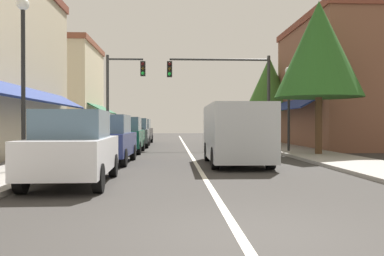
{
  "coord_description": "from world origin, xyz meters",
  "views": [
    {
      "loc": [
        -0.88,
        -5.39,
        1.46
      ],
      "look_at": [
        0.01,
        13.12,
        1.26
      ],
      "focal_mm": 39.82,
      "sensor_mm": 36.0,
      "label": 1
    }
  ],
  "objects_px": {
    "street_lamp_right_mid": "(289,94)",
    "tree_right_far": "(269,84)",
    "traffic_signal_mast_arm": "(232,84)",
    "tree_right_near": "(319,49)",
    "street_lamp_left_near": "(23,56)",
    "parked_car_second_left": "(107,139)",
    "parked_car_third_left": "(125,135)",
    "parked_car_far_left": "(135,133)",
    "traffic_signal_left_corner": "(120,87)",
    "van_in_lane": "(236,132)",
    "parked_car_nearest_left": "(73,148)",
    "parked_car_distant_left": "(139,131)"
  },
  "relations": [
    {
      "from": "street_lamp_right_mid",
      "to": "tree_right_far",
      "type": "distance_m",
      "value": 9.96
    },
    {
      "from": "traffic_signal_mast_arm",
      "to": "tree_right_near",
      "type": "distance_m",
      "value": 6.9
    },
    {
      "from": "street_lamp_left_near",
      "to": "tree_right_far",
      "type": "relative_size",
      "value": 0.82
    },
    {
      "from": "parked_car_second_left",
      "to": "street_lamp_left_near",
      "type": "bearing_deg",
      "value": -119.03
    },
    {
      "from": "traffic_signal_mast_arm",
      "to": "tree_right_far",
      "type": "xyz_separation_m",
      "value": [
        3.51,
        5.65,
        0.48
      ]
    },
    {
      "from": "parked_car_third_left",
      "to": "parked_car_far_left",
      "type": "distance_m",
      "value": 5.06
    },
    {
      "from": "parked_car_second_left",
      "to": "street_lamp_right_mid",
      "type": "bearing_deg",
      "value": 32.26
    },
    {
      "from": "traffic_signal_left_corner",
      "to": "street_lamp_left_near",
      "type": "height_order",
      "value": "traffic_signal_left_corner"
    },
    {
      "from": "van_in_lane",
      "to": "street_lamp_right_mid",
      "type": "height_order",
      "value": "street_lamp_right_mid"
    },
    {
      "from": "parked_car_second_left",
      "to": "parked_car_far_left",
      "type": "bearing_deg",
      "value": 90.94
    },
    {
      "from": "parked_car_nearest_left",
      "to": "tree_right_near",
      "type": "xyz_separation_m",
      "value": [
        8.83,
        8.18,
        3.84
      ]
    },
    {
      "from": "parked_car_distant_left",
      "to": "van_in_lane",
      "type": "xyz_separation_m",
      "value": [
        4.61,
        -15.84,
        0.27
      ]
    },
    {
      "from": "parked_car_second_left",
      "to": "tree_right_far",
      "type": "bearing_deg",
      "value": 58.67
    },
    {
      "from": "parked_car_nearest_left",
      "to": "parked_car_second_left",
      "type": "height_order",
      "value": "same"
    },
    {
      "from": "tree_right_near",
      "to": "street_lamp_right_mid",
      "type": "bearing_deg",
      "value": 110.94
    },
    {
      "from": "parked_car_second_left",
      "to": "street_lamp_left_near",
      "type": "xyz_separation_m",
      "value": [
        -1.89,
        -3.23,
        2.51
      ]
    },
    {
      "from": "traffic_signal_left_corner",
      "to": "traffic_signal_mast_arm",
      "type": "bearing_deg",
      "value": -13.07
    },
    {
      "from": "van_in_lane",
      "to": "street_lamp_left_near",
      "type": "height_order",
      "value": "street_lamp_left_near"
    },
    {
      "from": "parked_car_second_left",
      "to": "traffic_signal_mast_arm",
      "type": "relative_size",
      "value": 0.69
    },
    {
      "from": "traffic_signal_left_corner",
      "to": "street_lamp_right_mid",
      "type": "xyz_separation_m",
      "value": [
        8.87,
        -5.68,
        -0.77
      ]
    },
    {
      "from": "traffic_signal_left_corner",
      "to": "street_lamp_right_mid",
      "type": "height_order",
      "value": "traffic_signal_left_corner"
    },
    {
      "from": "traffic_signal_left_corner",
      "to": "street_lamp_right_mid",
      "type": "distance_m",
      "value": 10.57
    },
    {
      "from": "parked_car_far_left",
      "to": "street_lamp_left_near",
      "type": "relative_size",
      "value": 0.82
    },
    {
      "from": "parked_car_nearest_left",
      "to": "tree_right_far",
      "type": "xyz_separation_m",
      "value": [
        9.37,
        19.98,
        3.38
      ]
    },
    {
      "from": "street_lamp_right_mid",
      "to": "traffic_signal_mast_arm",
      "type": "bearing_deg",
      "value": 118.01
    },
    {
      "from": "parked_car_nearest_left",
      "to": "tree_right_far",
      "type": "distance_m",
      "value": 22.33
    },
    {
      "from": "van_in_lane",
      "to": "parked_car_far_left",
      "type": "bearing_deg",
      "value": 112.47
    },
    {
      "from": "tree_right_near",
      "to": "tree_right_far",
      "type": "bearing_deg",
      "value": 87.4
    },
    {
      "from": "street_lamp_left_near",
      "to": "tree_right_far",
      "type": "xyz_separation_m",
      "value": [
        11.27,
        17.84,
        0.87
      ]
    },
    {
      "from": "parked_car_second_left",
      "to": "street_lamp_left_near",
      "type": "height_order",
      "value": "street_lamp_left_near"
    },
    {
      "from": "traffic_signal_mast_arm",
      "to": "tree_right_near",
      "type": "height_order",
      "value": "tree_right_near"
    },
    {
      "from": "traffic_signal_mast_arm",
      "to": "street_lamp_right_mid",
      "type": "bearing_deg",
      "value": -61.99
    },
    {
      "from": "parked_car_second_left",
      "to": "tree_right_far",
      "type": "height_order",
      "value": "tree_right_far"
    },
    {
      "from": "tree_right_far",
      "to": "parked_car_distant_left",
      "type": "bearing_deg",
      "value": 176.78
    },
    {
      "from": "parked_car_distant_left",
      "to": "traffic_signal_mast_arm",
      "type": "xyz_separation_m",
      "value": [
        5.85,
        -6.17,
        2.9
      ]
    },
    {
      "from": "street_lamp_left_near",
      "to": "street_lamp_right_mid",
      "type": "relative_size",
      "value": 1.2
    },
    {
      "from": "traffic_signal_mast_arm",
      "to": "traffic_signal_left_corner",
      "type": "height_order",
      "value": "traffic_signal_left_corner"
    },
    {
      "from": "parked_car_nearest_left",
      "to": "van_in_lane",
      "type": "bearing_deg",
      "value": 43.86
    },
    {
      "from": "street_lamp_right_mid",
      "to": "tree_right_far",
      "type": "bearing_deg",
      "value": 82.38
    },
    {
      "from": "tree_right_far",
      "to": "van_in_lane",
      "type": "bearing_deg",
      "value": -107.21
    },
    {
      "from": "traffic_signal_mast_arm",
      "to": "parked_car_far_left",
      "type": "bearing_deg",
      "value": 163.96
    },
    {
      "from": "parked_car_distant_left",
      "to": "tree_right_near",
      "type": "relative_size",
      "value": 0.6
    },
    {
      "from": "tree_right_far",
      "to": "parked_car_far_left",
      "type": "bearing_deg",
      "value": -156.82
    },
    {
      "from": "traffic_signal_mast_arm",
      "to": "street_lamp_left_near",
      "type": "distance_m",
      "value": 14.46
    },
    {
      "from": "traffic_signal_left_corner",
      "to": "street_lamp_left_near",
      "type": "relative_size",
      "value": 1.11
    },
    {
      "from": "parked_car_distant_left",
      "to": "parked_car_third_left",
      "type": "bearing_deg",
      "value": -88.55
    },
    {
      "from": "parked_car_nearest_left",
      "to": "traffic_signal_left_corner",
      "type": "relative_size",
      "value": 0.73
    },
    {
      "from": "parked_car_distant_left",
      "to": "parked_car_nearest_left",
      "type": "bearing_deg",
      "value": -88.67
    },
    {
      "from": "parked_car_third_left",
      "to": "street_lamp_left_near",
      "type": "bearing_deg",
      "value": -102.41
    },
    {
      "from": "parked_car_third_left",
      "to": "tree_right_near",
      "type": "bearing_deg",
      "value": -17.45
    }
  ]
}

